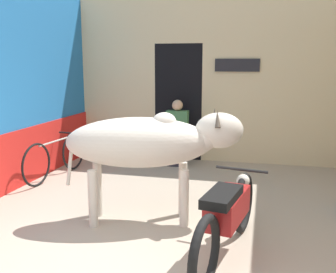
{
  "coord_description": "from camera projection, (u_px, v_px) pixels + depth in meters",
  "views": [
    {
      "loc": [
        1.11,
        -2.96,
        1.96
      ],
      "look_at": [
        -0.14,
        2.13,
        0.96
      ],
      "focal_mm": 42.0,
      "sensor_mm": 36.0,
      "label": 1
    }
  ],
  "objects": [
    {
      "name": "wall_back_with_doorway",
      "position": [
        199.0,
        87.0,
        7.97
      ],
      "size": [
        5.23,
        0.93,
        3.25
      ],
      "color": "beige",
      "rests_on": "ground_plane"
    },
    {
      "name": "bicycle",
      "position": [
        56.0,
        157.0,
        6.74
      ],
      "size": [
        0.44,
        1.77,
        0.72
      ],
      "color": "black",
      "rests_on": "ground_plane"
    },
    {
      "name": "plastic_stool",
      "position": [
        163.0,
        149.0,
        7.83
      ],
      "size": [
        0.29,
        0.29,
        0.47
      ],
      "color": "beige",
      "rests_on": "ground_plane"
    },
    {
      "name": "cow",
      "position": [
        150.0,
        143.0,
        4.75
      ],
      "size": [
        2.21,
        1.06,
        1.42
      ],
      "color": "beige",
      "rests_on": "ground_plane"
    },
    {
      "name": "wall_left_shopfront",
      "position": [
        10.0,
        88.0,
        6.04
      ],
      "size": [
        0.25,
        4.74,
        3.25
      ],
      "color": "#236BAD",
      "rests_on": "ground_plane"
    },
    {
      "name": "shopkeeper_seated",
      "position": [
        177.0,
        131.0,
        7.52
      ],
      "size": [
        0.41,
        0.33,
        1.26
      ],
      "color": "#282833",
      "rests_on": "ground_plane"
    },
    {
      "name": "motorcycle_near",
      "position": [
        227.0,
        214.0,
        3.92
      ],
      "size": [
        0.61,
        2.06,
        0.8
      ],
      "color": "black",
      "rests_on": "ground_plane"
    }
  ]
}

